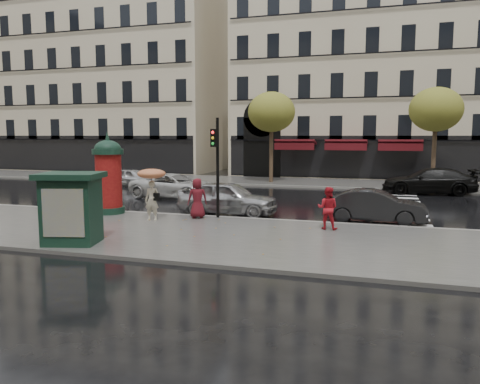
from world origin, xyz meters
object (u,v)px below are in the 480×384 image
(woman_red, at_px, (328,208))
(car_far_silver, at_px, (125,177))
(morris_column, at_px, (108,174))
(car_black, at_px, (429,181))
(woman_umbrella, at_px, (152,185))
(man_burgundy, at_px, (197,198))
(newsstand, at_px, (72,207))
(car_darkgrey, at_px, (375,206))
(car_white, at_px, (174,186))
(car_silver, at_px, (228,198))
(traffic_light, at_px, (216,158))

(woman_red, distance_m, car_far_silver, 19.24)
(morris_column, distance_m, car_black, 18.79)
(woman_umbrella, bearing_deg, car_black, 49.64)
(man_burgundy, distance_m, newsstand, 5.78)
(car_black, relative_size, car_far_silver, 1.46)
(man_burgundy, distance_m, morris_column, 4.25)
(man_burgundy, xyz_separation_m, car_darkgrey, (7.01, 1.80, -0.28))
(car_white, bearing_deg, car_silver, -128.30)
(car_darkgrey, bearing_deg, car_white, 70.98)
(car_white, xyz_separation_m, car_black, (13.88, 6.20, 0.09))
(woman_red, relative_size, morris_column, 0.43)
(morris_column, relative_size, car_white, 0.73)
(woman_red, height_order, car_white, woman_red)
(man_burgundy, distance_m, car_black, 15.88)
(traffic_light, distance_m, car_darkgrey, 6.74)
(woman_red, relative_size, car_white, 0.31)
(traffic_light, relative_size, car_black, 0.76)
(car_black, bearing_deg, man_burgundy, -42.26)
(woman_umbrella, distance_m, car_white, 7.70)
(car_darkgrey, distance_m, car_far_silver, 19.21)
(newsstand, bearing_deg, man_burgundy, 69.44)
(newsstand, distance_m, car_silver, 7.72)
(woman_umbrella, bearing_deg, woman_red, 2.19)
(car_black, bearing_deg, car_white, -69.66)
(car_silver, distance_m, car_black, 14.04)
(morris_column, bearing_deg, car_darkgrey, 9.15)
(morris_column, height_order, car_black, morris_column)
(man_burgundy, height_order, car_far_silver, man_burgundy)
(woman_umbrella, xyz_separation_m, car_white, (-2.45, 7.25, -0.84))
(traffic_light, xyz_separation_m, car_darkgrey, (6.29, 1.48, -1.94))
(newsstand, relative_size, car_far_silver, 0.61)
(woman_red, bearing_deg, car_silver, -23.90)
(traffic_light, distance_m, car_far_silver, 15.13)
(man_burgundy, relative_size, morris_column, 0.46)
(morris_column, bearing_deg, traffic_light, 3.79)
(woman_umbrella, xyz_separation_m, car_darkgrey, (8.54, 2.83, -0.87))
(woman_umbrella, distance_m, woman_red, 6.96)
(car_darkgrey, bearing_deg, car_silver, 92.90)
(newsstand, bearing_deg, woman_red, 32.00)
(man_burgundy, xyz_separation_m, newsstand, (-2.03, -5.40, 0.32))
(woman_umbrella, distance_m, morris_column, 2.84)
(morris_column, relative_size, car_darkgrey, 0.89)
(car_silver, bearing_deg, car_white, 47.81)
(woman_umbrella, distance_m, car_silver, 3.69)
(traffic_light, height_order, car_black, traffic_light)
(traffic_light, relative_size, car_white, 0.83)
(car_darkgrey, distance_m, car_black, 11.01)
(woman_red, bearing_deg, man_burgundy, -3.24)
(man_burgundy, height_order, morris_column, morris_column)
(car_white, relative_size, car_far_silver, 1.35)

